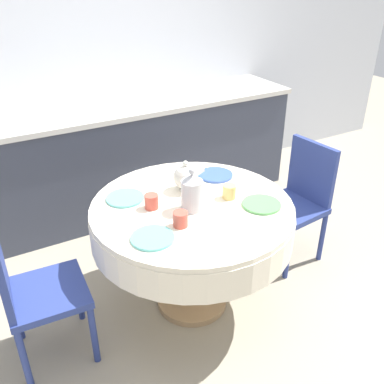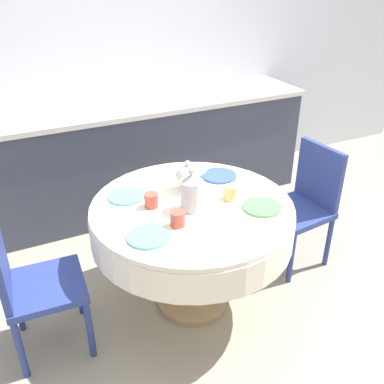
# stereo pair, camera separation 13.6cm
# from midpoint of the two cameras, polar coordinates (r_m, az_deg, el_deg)

# --- Properties ---
(ground_plane) EXTENTS (12.00, 12.00, 0.00)m
(ground_plane) POSITION_cam_midpoint_polar(r_m,az_deg,el_deg) (2.85, 1.42, -14.46)
(ground_plane) COLOR #9E937F
(wall_back) EXTENTS (7.00, 0.05, 2.60)m
(wall_back) POSITION_cam_midpoint_polar(r_m,az_deg,el_deg) (3.73, -10.97, 18.23)
(wall_back) COLOR silver
(wall_back) RESTS_ON ground_plane
(kitchen_counter) EXTENTS (3.24, 0.64, 0.92)m
(kitchen_counter) POSITION_cam_midpoint_polar(r_m,az_deg,el_deg) (3.66, -8.31, 4.50)
(kitchen_counter) COLOR #383D4C
(kitchen_counter) RESTS_ON ground_plane
(dining_table) EXTENTS (1.16, 1.16, 0.73)m
(dining_table) POSITION_cam_midpoint_polar(r_m,az_deg,el_deg) (2.47, 1.58, -4.25)
(dining_table) COLOR tan
(dining_table) RESTS_ON ground_plane
(chair_left) EXTENTS (0.44, 0.44, 0.86)m
(chair_left) POSITION_cam_midpoint_polar(r_m,az_deg,el_deg) (3.07, 16.04, -1.10)
(chair_left) COLOR navy
(chair_left) RESTS_ON ground_plane
(chair_right) EXTENTS (0.42, 0.42, 0.86)m
(chair_right) POSITION_cam_midpoint_polar(r_m,az_deg,el_deg) (2.40, -19.41, -11.10)
(chair_right) COLOR navy
(chair_right) RESTS_ON ground_plane
(plate_near_left) EXTENTS (0.22, 0.22, 0.01)m
(plate_near_left) POSITION_cam_midpoint_polar(r_m,az_deg,el_deg) (2.13, -4.00, -5.95)
(plate_near_left) COLOR #60BCB7
(plate_near_left) RESTS_ON dining_table
(cup_near_left) EXTENTS (0.08, 0.08, 0.08)m
(cup_near_left) POSITION_cam_midpoint_polar(r_m,az_deg,el_deg) (2.20, -0.15, -3.61)
(cup_near_left) COLOR #CC4C3D
(cup_near_left) RESTS_ON dining_table
(plate_near_right) EXTENTS (0.22, 0.22, 0.01)m
(plate_near_right) POSITION_cam_midpoint_polar(r_m,az_deg,el_deg) (2.41, 10.91, -1.97)
(plate_near_right) COLOR #5BA85B
(plate_near_right) RESTS_ON dining_table
(cup_near_right) EXTENTS (0.08, 0.08, 0.08)m
(cup_near_right) POSITION_cam_midpoint_polar(r_m,az_deg,el_deg) (2.46, 6.69, -0.13)
(cup_near_right) COLOR #DBB766
(cup_near_right) RESTS_ON dining_table
(plate_far_left) EXTENTS (0.22, 0.22, 0.01)m
(plate_far_left) POSITION_cam_midpoint_polar(r_m,az_deg,el_deg) (2.50, -7.18, -0.54)
(plate_far_left) COLOR #60BCB7
(plate_far_left) RESTS_ON dining_table
(cup_far_left) EXTENTS (0.08, 0.08, 0.08)m
(cup_far_left) POSITION_cam_midpoint_polar(r_m,az_deg,el_deg) (2.37, -3.81, -1.13)
(cup_far_left) COLOR #CC4C3D
(cup_far_left) RESTS_ON dining_table
(plate_far_right) EXTENTS (0.22, 0.22, 0.01)m
(plate_far_right) POSITION_cam_midpoint_polar(r_m,az_deg,el_deg) (2.72, 5.10, 2.16)
(plate_far_right) COLOR #3856AD
(plate_far_right) RESTS_ON dining_table
(cup_far_right) EXTENTS (0.08, 0.08, 0.08)m
(cup_far_right) POSITION_cam_midpoint_polar(r_m,az_deg,el_deg) (2.59, 1.88, 1.62)
(cup_far_right) COLOR #5BA39E
(cup_far_right) RESTS_ON dining_table
(coffee_carafe) EXTENTS (0.12, 0.12, 0.25)m
(coffee_carafe) POSITION_cam_midpoint_polar(r_m,az_deg,el_deg) (2.31, 1.61, -0.05)
(coffee_carafe) COLOR #B2B2B7
(coffee_carafe) RESTS_ON dining_table
(teapot) EXTENTS (0.20, 0.15, 0.19)m
(teapot) POSITION_cam_midpoint_polar(r_m,az_deg,el_deg) (2.52, 0.98, 2.00)
(teapot) COLOR silver
(teapot) RESTS_ON dining_table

